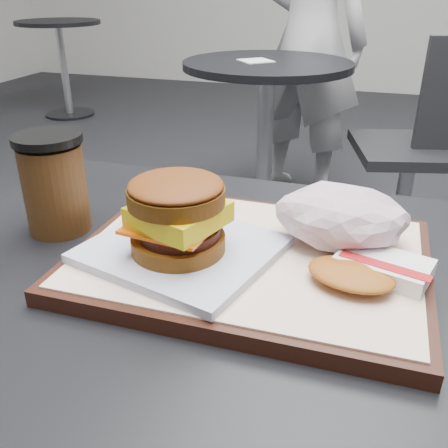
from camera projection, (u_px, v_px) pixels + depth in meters
The scene contains 11 objects.
customer_table at pixel (238, 411), 0.61m from camera, with size 0.80×0.60×0.77m.
serving_tray at pixel (250, 259), 0.55m from camera, with size 0.38×0.28×0.02m.
breakfast_sandwich at pixel (179, 224), 0.52m from camera, with size 0.23×0.21×0.09m.
hash_brown at pixel (369, 270), 0.50m from camera, with size 0.13×0.11×0.02m.
crumpled_wrapper at pixel (341, 217), 0.55m from camera, with size 0.14×0.11×0.06m, color silver, non-canonical shape.
coffee_cup at pixel (54, 184), 0.62m from camera, with size 0.08×0.08×0.12m.
neighbor_table at pixel (266, 110), 2.13m from camera, with size 0.70×0.70×0.75m.
napkin at pixel (256, 61), 2.03m from camera, with size 0.12×0.12×0.00m, color white.
neighbor_chair at pixel (432, 138), 1.89m from camera, with size 0.64×0.51×0.88m.
patron at pixel (309, 40), 2.41m from camera, with size 0.57×0.38×1.57m, color silver.
bg_table_mid at pixel (61, 45), 4.00m from camera, with size 0.66×0.66×0.75m.
Camera 1 is at (0.12, -0.43, 1.06)m, focal length 40.00 mm.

